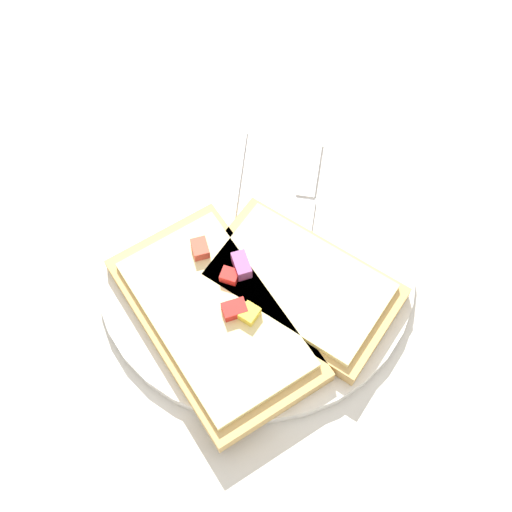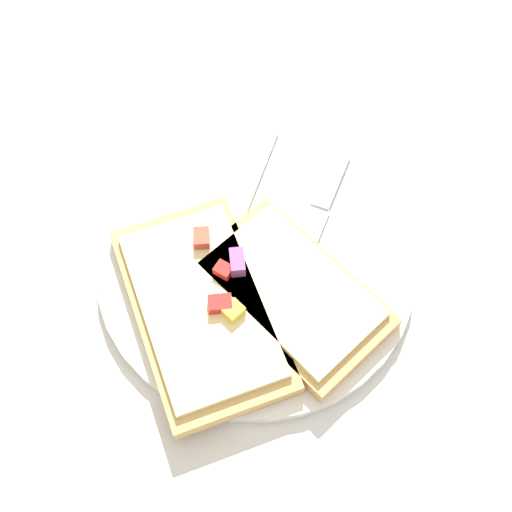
{
  "view_description": "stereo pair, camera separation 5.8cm",
  "coord_description": "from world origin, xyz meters",
  "px_view_note": "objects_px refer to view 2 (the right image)",
  "views": [
    {
      "loc": [
        0.08,
        -0.26,
        0.53
      ],
      "look_at": [
        0.0,
        0.0,
        0.02
      ],
      "focal_mm": 50.0,
      "sensor_mm": 36.0,
      "label": 1
    },
    {
      "loc": [
        0.13,
        -0.23,
        0.53
      ],
      "look_at": [
        0.0,
        0.0,
        0.02
      ],
      "focal_mm": 50.0,
      "sensor_mm": 36.0,
      "label": 2
    }
  ],
  "objects_px": {
    "pizza_slice_corner": "(291,293)",
    "plate": "(256,265)",
    "knife": "(316,216)",
    "fork": "(231,232)",
    "pizza_slice_main": "(202,308)"
  },
  "relations": [
    {
      "from": "plate",
      "to": "pizza_slice_corner",
      "type": "bearing_deg",
      "value": -20.31
    },
    {
      "from": "plate",
      "to": "fork",
      "type": "xyz_separation_m",
      "value": [
        -0.03,
        0.01,
        0.01
      ]
    },
    {
      "from": "fork",
      "to": "pizza_slice_corner",
      "type": "height_order",
      "value": "pizza_slice_corner"
    },
    {
      "from": "plate",
      "to": "fork",
      "type": "distance_m",
      "value": 0.03
    },
    {
      "from": "fork",
      "to": "pizza_slice_corner",
      "type": "distance_m",
      "value": 0.08
    },
    {
      "from": "knife",
      "to": "pizza_slice_corner",
      "type": "xyz_separation_m",
      "value": [
        0.02,
        -0.08,
        0.01
      ]
    },
    {
      "from": "fork",
      "to": "knife",
      "type": "bearing_deg",
      "value": 120.83
    },
    {
      "from": "plate",
      "to": "knife",
      "type": "xyz_separation_m",
      "value": [
        0.02,
        0.06,
        0.01
      ]
    },
    {
      "from": "pizza_slice_main",
      "to": "pizza_slice_corner",
      "type": "distance_m",
      "value": 0.07
    },
    {
      "from": "plate",
      "to": "pizza_slice_corner",
      "type": "xyz_separation_m",
      "value": [
        0.04,
        -0.01,
        0.02
      ]
    },
    {
      "from": "knife",
      "to": "pizza_slice_corner",
      "type": "bearing_deg",
      "value": 4.49
    },
    {
      "from": "plate",
      "to": "fork",
      "type": "bearing_deg",
      "value": 157.45
    },
    {
      "from": "pizza_slice_main",
      "to": "pizza_slice_corner",
      "type": "height_order",
      "value": "pizza_slice_corner"
    },
    {
      "from": "pizza_slice_corner",
      "to": "plate",
      "type": "bearing_deg",
      "value": 176.72
    },
    {
      "from": "knife",
      "to": "plate",
      "type": "bearing_deg",
      "value": -28.45
    }
  ]
}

